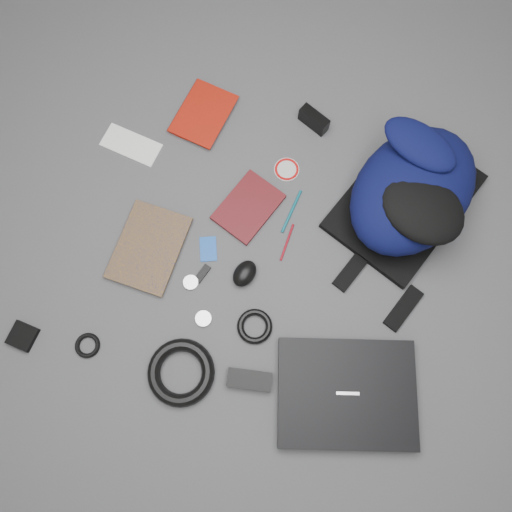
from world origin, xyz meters
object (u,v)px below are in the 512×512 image
(laptop, at_px, (347,393))
(comic_book, at_px, (120,238))
(backpack, at_px, (413,190))
(mouse, at_px, (245,274))
(textbook_red, at_px, (182,105))
(dvd_case, at_px, (248,207))
(power_brick, at_px, (249,380))
(compact_camera, at_px, (314,120))
(pouch, at_px, (23,336))

(laptop, distance_m, comic_book, 0.86)
(backpack, relative_size, mouse, 5.73)
(backpack, distance_m, textbook_red, 0.83)
(dvd_case, bearing_deg, power_brick, -51.71)
(compact_camera, bearing_deg, mouse, -72.20)
(comic_book, distance_m, dvd_case, 0.43)
(compact_camera, xyz_separation_m, mouse, (-0.04, -0.58, -0.01))
(laptop, xyz_separation_m, mouse, (-0.41, 0.24, 0.00))
(power_brick, distance_m, pouch, 0.71)
(backpack, distance_m, compact_camera, 0.42)
(comic_book, xyz_separation_m, power_brick, (0.54, -0.28, 0.01))
(laptop, relative_size, comic_book, 1.47)
(backpack, xyz_separation_m, power_brick, (-0.29, -0.70, -0.09))
(comic_book, bearing_deg, laptop, -15.36)
(compact_camera, bearing_deg, dvd_case, -84.61)
(textbook_red, distance_m, mouse, 0.64)
(comic_book, relative_size, mouse, 3.00)
(power_brick, bearing_deg, comic_book, 140.56)
(laptop, relative_size, textbook_red, 1.81)
(compact_camera, height_order, pouch, compact_camera)
(pouch, bearing_deg, laptop, 9.74)
(backpack, bearing_deg, dvd_case, -138.98)
(laptop, relative_size, dvd_case, 1.90)
(compact_camera, bearing_deg, comic_book, -105.63)
(comic_book, bearing_deg, power_brick, -27.66)
(mouse, height_order, power_brick, mouse)
(backpack, bearing_deg, laptop, -70.68)
(textbook_red, relative_size, mouse, 2.44)
(backpack, relative_size, compact_camera, 4.93)
(laptop, bearing_deg, dvd_case, 117.81)
(backpack, bearing_deg, comic_book, -133.30)
(laptop, height_order, pouch, laptop)
(laptop, distance_m, compact_camera, 0.90)
(mouse, xyz_separation_m, pouch, (-0.58, -0.41, -0.01))
(compact_camera, bearing_deg, laptop, -44.10)
(backpack, height_order, pouch, backpack)
(comic_book, height_order, power_brick, power_brick)
(dvd_case, distance_m, pouch, 0.81)
(mouse, xyz_separation_m, power_brick, (0.12, -0.30, -0.01))
(compact_camera, bearing_deg, backpack, -3.60)
(comic_book, bearing_deg, backpack, 26.66)
(mouse, bearing_deg, power_brick, -53.96)
(backpack, height_order, dvd_case, backpack)
(backpack, height_order, compact_camera, backpack)
(backpack, relative_size, laptop, 1.30)
(textbook_red, bearing_deg, dvd_case, -32.49)
(compact_camera, distance_m, mouse, 0.58)
(textbook_red, bearing_deg, mouse, -44.04)
(compact_camera, relative_size, power_brick, 0.81)
(power_brick, bearing_deg, textbook_red, 111.58)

